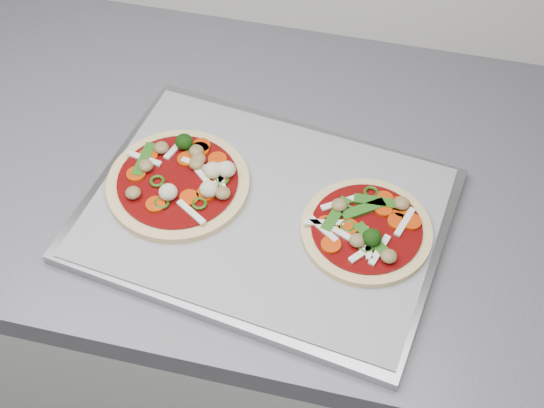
# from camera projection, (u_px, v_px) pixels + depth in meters

# --- Properties ---
(baking_tray) EXTENTS (0.50, 0.40, 0.01)m
(baking_tray) POSITION_uv_depth(u_px,v_px,m) (264.00, 215.00, 0.97)
(baking_tray) COLOR #97979C
(baking_tray) RESTS_ON countertop
(parchment) EXTENTS (0.47, 0.37, 0.00)m
(parchment) POSITION_uv_depth(u_px,v_px,m) (264.00, 211.00, 0.96)
(parchment) COLOR gray
(parchment) RESTS_ON baking_tray
(pizza_left) EXTENTS (0.20, 0.20, 0.03)m
(pizza_left) POSITION_uv_depth(u_px,v_px,m) (181.00, 180.00, 0.98)
(pizza_left) COLOR #F2C384
(pizza_left) RESTS_ON parchment
(pizza_right) EXTENTS (0.17, 0.17, 0.03)m
(pizza_right) POSITION_uv_depth(u_px,v_px,m) (367.00, 229.00, 0.93)
(pizza_right) COLOR #F2C384
(pizza_right) RESTS_ON parchment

